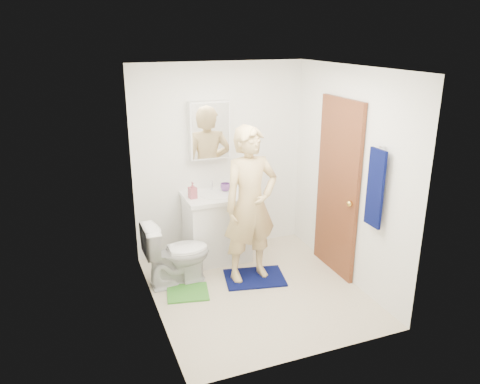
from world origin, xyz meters
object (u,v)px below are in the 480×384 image
(toothbrush_cup, at_px, (225,187))
(towel, at_px, (375,188))
(soap_dispenser, at_px, (193,190))
(vanity_cabinet, at_px, (217,229))
(medicine_cabinet, at_px, (209,130))
(man, at_px, (250,205))
(toilet, at_px, (177,253))

(toothbrush_cup, bearing_deg, towel, -56.80)
(soap_dispenser, bearing_deg, vanity_cabinet, 4.11)
(vanity_cabinet, xyz_separation_m, towel, (1.18, -1.48, 0.85))
(vanity_cabinet, relative_size, medicine_cabinet, 1.14)
(vanity_cabinet, relative_size, toothbrush_cup, 6.43)
(medicine_cabinet, bearing_deg, toothbrush_cup, -42.32)
(vanity_cabinet, relative_size, soap_dispenser, 4.03)
(man, bearing_deg, towel, -46.70)
(soap_dispenser, height_order, man, man)
(vanity_cabinet, xyz_separation_m, medicine_cabinet, (0.00, 0.22, 1.20))
(toilet, height_order, soap_dispenser, soap_dispenser)
(towel, distance_m, soap_dispenser, 2.10)
(towel, height_order, toilet, towel)
(vanity_cabinet, distance_m, man, 0.83)
(toilet, bearing_deg, man, -103.85)
(vanity_cabinet, height_order, soap_dispenser, soap_dispenser)
(vanity_cabinet, height_order, man, man)
(vanity_cabinet, distance_m, medicine_cabinet, 1.22)
(medicine_cabinet, xyz_separation_m, toothbrush_cup, (0.15, -0.14, -0.70))
(soap_dispenser, distance_m, man, 0.78)
(towel, distance_m, man, 1.35)
(medicine_cabinet, xyz_separation_m, toilet, (-0.62, -0.66, -1.23))
(soap_dispenser, bearing_deg, medicine_cabinet, 39.42)
(medicine_cabinet, bearing_deg, soap_dispenser, -140.58)
(medicine_cabinet, height_order, man, medicine_cabinet)
(medicine_cabinet, xyz_separation_m, soap_dispenser, (-0.30, -0.25, -0.65))
(soap_dispenser, xyz_separation_m, man, (0.49, -0.60, -0.04))
(medicine_cabinet, bearing_deg, man, -77.17)
(towel, distance_m, toilet, 2.26)
(soap_dispenser, xyz_separation_m, toothbrush_cup, (0.45, 0.11, -0.05))
(vanity_cabinet, distance_m, toothbrush_cup, 0.53)
(towel, height_order, soap_dispenser, towel)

